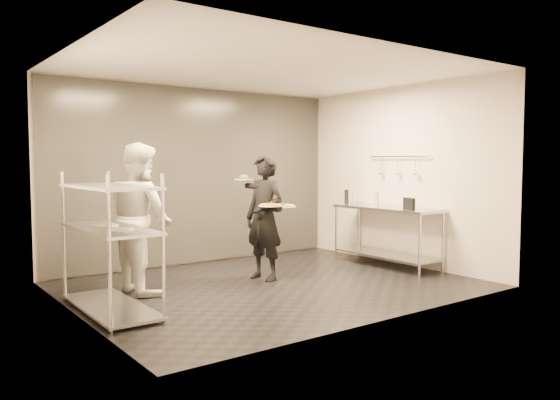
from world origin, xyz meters
TOP-DOWN VIEW (x-y plane):
  - room_shell at (0.00, 1.18)m, footprint 5.00×4.00m
  - pass_rack at (-2.15, -0.00)m, footprint 0.60×1.60m
  - prep_counter at (2.18, 0.00)m, footprint 0.60×1.80m
  - utensil_rail at (2.43, -0.00)m, footprint 0.07×1.20m
  - waiter at (0.10, 0.32)m, footprint 0.53×0.69m
  - chef at (-1.54, 0.66)m, footprint 0.78×0.96m
  - pizza_plate_near at (0.03, 0.08)m, footprint 0.32×0.32m
  - pizza_plate_far at (0.25, 0.09)m, footprint 0.34×0.34m
  - salad_plate at (-0.02, 0.65)m, footprint 0.26×0.26m
  - pos_monitor at (2.06, -0.54)m, footprint 0.12×0.25m
  - bottle_green at (2.17, 0.20)m, footprint 0.07×0.07m
  - bottle_clear at (2.26, 0.80)m, footprint 0.06×0.06m
  - bottle_dark at (2.09, 0.80)m, footprint 0.07×0.07m

SIDE VIEW (x-z plane):
  - prep_counter at x=2.18m, z-range 0.17..1.09m
  - pass_rack at x=-2.15m, z-range 0.02..1.52m
  - waiter at x=0.10m, z-range 0.00..1.71m
  - chef at x=-1.54m, z-range 0.00..1.85m
  - pos_monitor at x=2.06m, z-range 0.92..1.10m
  - bottle_clear at x=2.26m, z-range 0.92..1.11m
  - pizza_plate_far at x=0.25m, z-range 1.00..1.05m
  - bottle_green at x=2.17m, z-range 0.92..1.15m
  - bottle_dark at x=2.09m, z-range 0.92..1.16m
  - pizza_plate_near at x=0.03m, z-range 1.02..1.07m
  - salad_plate at x=-0.02m, z-range 1.35..1.43m
  - room_shell at x=0.00m, z-range 0.00..2.80m
  - utensil_rail at x=2.43m, z-range 1.39..1.70m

